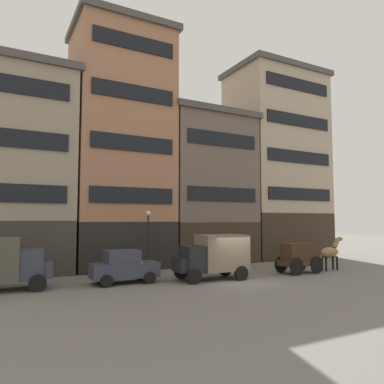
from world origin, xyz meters
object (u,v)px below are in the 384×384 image
(delivery_truck_far, at_px, (1,262))
(streetlamp_curbside, at_px, (148,233))
(delivery_truck_near, at_px, (213,255))
(cargo_wagon, at_px, (299,256))
(sedan_dark, at_px, (124,267))
(pedestrian_officer, at_px, (297,251))
(draft_horse, at_px, (330,252))
(fire_hydrant_curbside, at_px, (208,264))

(delivery_truck_far, bearing_deg, streetlamp_curbside, 14.14)
(delivery_truck_near, relative_size, delivery_truck_far, 1.00)
(cargo_wagon, relative_size, delivery_truck_near, 0.65)
(delivery_truck_far, distance_m, sedan_dark, 6.14)
(delivery_truck_near, xyz_separation_m, streetlamp_curbside, (-2.48, 4.22, 1.25))
(delivery_truck_far, distance_m, pedestrian_officer, 21.49)
(draft_horse, distance_m, streetlamp_curbside, 12.81)
(delivery_truck_near, height_order, streetlamp_curbside, streetlamp_curbside)
(draft_horse, relative_size, fire_hydrant_curbside, 2.82)
(sedan_dark, relative_size, streetlamp_curbside, 0.91)
(delivery_truck_near, relative_size, streetlamp_curbside, 1.08)
(delivery_truck_near, xyz_separation_m, delivery_truck_far, (-11.12, 2.04, 0.00))
(cargo_wagon, distance_m, sedan_dark, 11.59)
(delivery_truck_far, xyz_separation_m, fire_hydrant_curbside, (13.07, 1.76, -1.00))
(draft_horse, xyz_separation_m, delivery_truck_near, (-9.34, 0.51, 0.15))
(cargo_wagon, xyz_separation_m, delivery_truck_near, (-6.39, 0.51, 0.28))
(cargo_wagon, height_order, delivery_truck_near, delivery_truck_near)
(draft_horse, bearing_deg, delivery_truck_far, 172.92)
(sedan_dark, relative_size, pedestrian_officer, 2.08)
(delivery_truck_near, relative_size, fire_hydrant_curbside, 5.37)
(delivery_truck_near, xyz_separation_m, sedan_dark, (-5.04, 1.34, -0.51))
(cargo_wagon, relative_size, draft_horse, 1.24)
(pedestrian_officer, bearing_deg, sedan_dark, -171.18)
(fire_hydrant_curbside, bearing_deg, cargo_wagon, -44.06)
(draft_horse, relative_size, pedestrian_officer, 1.31)
(sedan_dark, height_order, fire_hydrant_curbside, sedan_dark)
(draft_horse, bearing_deg, pedestrian_officer, 77.24)
(draft_horse, xyz_separation_m, fire_hydrant_curbside, (-7.40, 4.30, -0.84))
(draft_horse, bearing_deg, delivery_truck_near, 176.90)
(draft_horse, height_order, delivery_truck_far, delivery_truck_far)
(delivery_truck_far, height_order, pedestrian_officer, delivery_truck_far)
(streetlamp_curbside, bearing_deg, sedan_dark, -131.76)
(pedestrian_officer, bearing_deg, draft_horse, -102.76)
(cargo_wagon, relative_size, fire_hydrant_curbside, 3.51)
(delivery_truck_far, relative_size, sedan_dark, 1.19)
(draft_horse, xyz_separation_m, pedestrian_officer, (0.96, 4.23, -0.29))
(draft_horse, bearing_deg, sedan_dark, 172.68)
(pedestrian_officer, height_order, fire_hydrant_curbside, pedestrian_officer)
(sedan_dark, bearing_deg, draft_horse, -7.32)
(pedestrian_officer, height_order, streetlamp_curbside, streetlamp_curbside)
(cargo_wagon, xyz_separation_m, pedestrian_officer, (3.91, 4.23, -0.17))
(delivery_truck_far, height_order, streetlamp_curbside, streetlamp_curbside)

